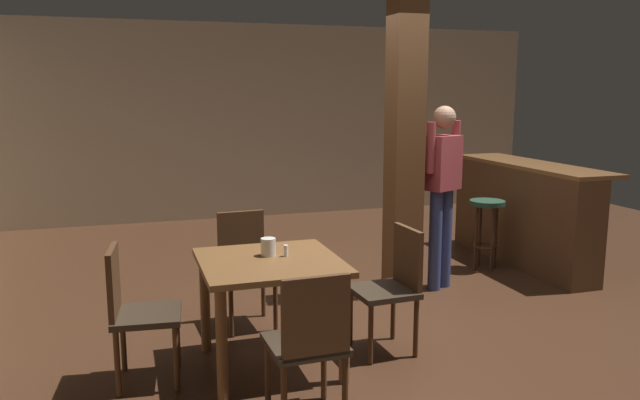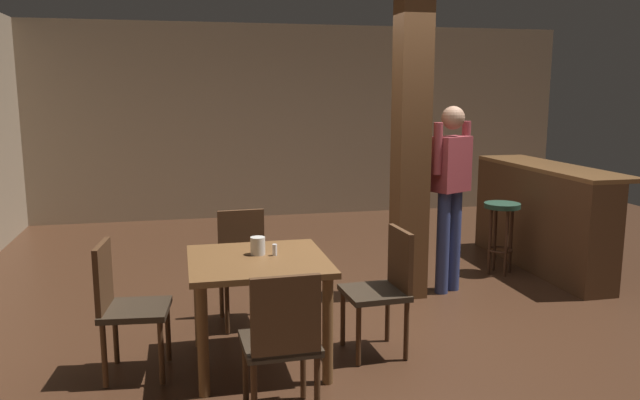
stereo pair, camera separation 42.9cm
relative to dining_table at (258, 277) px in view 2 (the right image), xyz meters
The scene contains 13 objects.
ground_plane 1.64m from the dining_table, 25.10° to the left, with size 10.80×10.80×0.00m, color #382114.
wall_back 5.38m from the dining_table, 75.08° to the left, with size 8.00×0.10×2.80m, color gray.
pillar 2.06m from the dining_table, 37.47° to the left, with size 0.28×0.28×2.80m, color brown.
dining_table is the anchor object (origin of this frame).
chair_east 0.90m from the dining_table, ahead, with size 0.44×0.44×0.89m.
chair_north 0.84m from the dining_table, 90.98° to the left, with size 0.44×0.44×0.89m.
chair_west 0.89m from the dining_table, behind, with size 0.46×0.46×0.89m.
chair_south 0.83m from the dining_table, 87.96° to the right, with size 0.43×0.43×0.89m.
napkin_cup 0.21m from the dining_table, 82.54° to the left, with size 0.10×0.10×0.12m, color beige.
salt_shaker 0.21m from the dining_table, 19.46° to the left, with size 0.03×0.03×0.08m, color silver.
standing_person 2.28m from the dining_table, 31.59° to the left, with size 0.46×0.33×1.72m.
bar_counter 3.61m from the dining_table, 28.21° to the left, with size 0.56×2.13×1.09m.
bar_stool_near 3.12m from the dining_table, 30.80° to the left, with size 0.36×0.36×0.73m.
Camera 2 is at (-1.85, -4.68, 1.86)m, focal length 35.00 mm.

